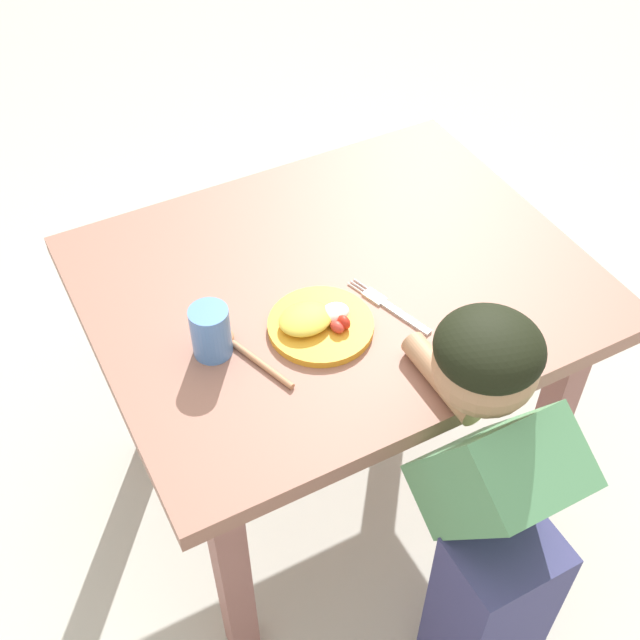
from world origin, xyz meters
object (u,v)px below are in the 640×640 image
spoon (236,344)px  plate (319,323)px  fork (390,307)px  drinking_cup (211,332)px  person (489,525)px

spoon → plate: bearing=-119.3°
fork → drinking_cup: drinking_cup is taller
plate → drinking_cup: size_ratio=1.93×
fork → spoon: size_ratio=0.96×
spoon → person: size_ratio=0.22×
drinking_cup → plate: bearing=-11.3°
fork → spoon: spoon is taller
spoon → drinking_cup: drinking_cup is taller
plate → person: bearing=-73.3°
drinking_cup → fork: bearing=-9.4°
plate → spoon: plate is taller
plate → fork: (0.15, -0.02, -0.01)m
plate → fork: bearing=-6.9°
plate → drinking_cup: (-0.20, 0.04, 0.04)m
drinking_cup → person: bearing=-54.7°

